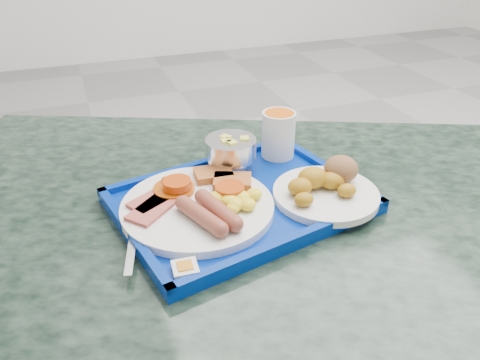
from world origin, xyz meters
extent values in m
plane|color=gray|center=(0.00, 0.00, 0.00)|extent=(6.00, 6.00, 0.00)
cylinder|color=slate|center=(-1.19, -0.69, 0.37)|extent=(0.11, 0.11, 0.68)
cube|color=black|center=(-1.19, -0.69, 0.73)|extent=(1.42, 1.21, 0.04)
cube|color=#032892|center=(-1.17, -0.69, 0.76)|extent=(0.47, 0.38, 0.01)
cube|color=#032892|center=(-1.20, -0.55, 0.77)|extent=(0.41, 0.10, 0.01)
cube|color=#032892|center=(-1.14, -0.83, 0.77)|extent=(0.41, 0.10, 0.01)
cube|color=#032892|center=(-0.97, -0.65, 0.77)|extent=(0.08, 0.30, 0.01)
cube|color=#032892|center=(-1.37, -0.73, 0.77)|extent=(0.08, 0.30, 0.01)
cylinder|color=white|center=(-1.25, -0.70, 0.77)|extent=(0.26, 0.26, 0.01)
cube|color=#D35B54|center=(-1.31, -0.66, 0.78)|extent=(0.10, 0.08, 0.01)
cube|color=#D35B54|center=(-1.32, -0.69, 0.78)|extent=(0.10, 0.09, 0.01)
cylinder|color=#BE4F07|center=(-1.28, -0.65, 0.78)|extent=(0.07, 0.07, 0.01)
sphere|color=#BE4F07|center=(-1.28, -0.62, 0.79)|extent=(0.01, 0.01, 0.01)
sphere|color=#BE4F07|center=(-1.29, -0.62, 0.79)|extent=(0.01, 0.01, 0.01)
sphere|color=#BE4F07|center=(-1.28, -0.67, 0.79)|extent=(0.01, 0.01, 0.01)
sphere|color=#BE4F07|center=(-1.27, -0.64, 0.79)|extent=(0.01, 0.01, 0.01)
sphere|color=#BE4F07|center=(-1.26, -0.62, 0.79)|extent=(0.01, 0.01, 0.01)
sphere|color=#BE4F07|center=(-1.26, -0.63, 0.79)|extent=(0.01, 0.01, 0.01)
sphere|color=#BE4F07|center=(-1.28, -0.63, 0.79)|extent=(0.01, 0.01, 0.01)
sphere|color=#BE4F07|center=(-1.26, -0.63, 0.79)|extent=(0.01, 0.01, 0.01)
sphere|color=#BE4F07|center=(-1.28, -0.63, 0.79)|extent=(0.01, 0.01, 0.01)
sphere|color=#BE4F07|center=(-1.26, -0.64, 0.79)|extent=(0.01, 0.01, 0.01)
sphere|color=#BE4F07|center=(-1.29, -0.66, 0.79)|extent=(0.01, 0.01, 0.01)
sphere|color=#BE4F07|center=(-1.26, -0.64, 0.79)|extent=(0.01, 0.01, 0.01)
sphere|color=#BE4F07|center=(-1.27, -0.65, 0.79)|extent=(0.01, 0.01, 0.01)
sphere|color=#BE4F07|center=(-1.26, -0.62, 0.79)|extent=(0.01, 0.01, 0.01)
cube|color=#A45A29|center=(-1.20, -0.62, 0.79)|extent=(0.07, 0.05, 0.01)
cube|color=#A45A29|center=(-1.17, -0.66, 0.79)|extent=(0.08, 0.07, 0.01)
cylinder|color=brown|center=(-1.26, -0.75, 0.79)|extent=(0.06, 0.10, 0.03)
cylinder|color=brown|center=(-1.23, -0.75, 0.79)|extent=(0.05, 0.10, 0.03)
ellipsoid|color=yellow|center=(-1.20, -0.74, 0.79)|extent=(0.02, 0.02, 0.02)
ellipsoid|color=yellow|center=(-1.19, -0.74, 0.79)|extent=(0.03, 0.03, 0.02)
ellipsoid|color=yellow|center=(-1.18, -0.74, 0.79)|extent=(0.03, 0.03, 0.02)
ellipsoid|color=yellow|center=(-1.19, -0.69, 0.79)|extent=(0.03, 0.03, 0.02)
ellipsoid|color=yellow|center=(-1.20, -0.72, 0.79)|extent=(0.03, 0.03, 0.02)
ellipsoid|color=yellow|center=(-1.22, -0.71, 0.79)|extent=(0.03, 0.03, 0.02)
ellipsoid|color=yellow|center=(-1.15, -0.72, 0.79)|extent=(0.03, 0.03, 0.02)
ellipsoid|color=yellow|center=(-1.19, -0.69, 0.79)|extent=(0.02, 0.02, 0.01)
ellipsoid|color=yellow|center=(-1.18, -0.72, 0.79)|extent=(0.03, 0.03, 0.02)
ellipsoid|color=yellow|center=(-1.19, -0.70, 0.79)|extent=(0.03, 0.03, 0.02)
ellipsoid|color=yellow|center=(-1.19, -0.72, 0.79)|extent=(0.02, 0.02, 0.01)
cylinder|color=#AB2F04|center=(-1.27, -0.65, 0.80)|extent=(0.05, 0.05, 0.01)
cylinder|color=#AB2F04|center=(-1.19, -0.70, 0.80)|extent=(0.05, 0.05, 0.01)
cylinder|color=white|center=(-1.02, -0.74, 0.77)|extent=(0.19, 0.19, 0.01)
ellipsoid|color=#AA7614|center=(-1.00, -0.76, 0.79)|extent=(0.03, 0.03, 0.02)
ellipsoid|color=#AA7614|center=(-1.01, -0.73, 0.79)|extent=(0.04, 0.04, 0.03)
ellipsoid|color=#AA7614|center=(-1.04, -0.71, 0.80)|extent=(0.05, 0.05, 0.04)
ellipsoid|color=#AA7614|center=(-1.07, -0.73, 0.79)|extent=(0.04, 0.04, 0.03)
ellipsoid|color=#AA7614|center=(-1.08, -0.76, 0.79)|extent=(0.03, 0.03, 0.02)
ellipsoid|color=brown|center=(-0.98, -0.71, 0.80)|extent=(0.06, 0.06, 0.05)
cylinder|color=silver|center=(-1.15, -0.58, 0.77)|extent=(0.06, 0.06, 0.01)
cylinder|color=silver|center=(-1.15, -0.58, 0.78)|extent=(0.02, 0.02, 0.02)
cylinder|color=silver|center=(-1.15, -0.58, 0.81)|extent=(0.10, 0.10, 0.04)
cube|color=#FCF960|center=(-1.15, -0.57, 0.83)|extent=(0.02, 0.02, 0.01)
cube|color=#FCF960|center=(-1.15, -0.60, 0.83)|extent=(0.02, 0.02, 0.01)
cube|color=#FCF960|center=(-1.16, -0.59, 0.83)|extent=(0.02, 0.02, 0.01)
cube|color=#FCF960|center=(-1.12, -0.59, 0.83)|extent=(0.02, 0.02, 0.01)
cylinder|color=white|center=(-1.04, -0.56, 0.81)|extent=(0.07, 0.07, 0.09)
cylinder|color=#E25B0C|center=(-1.04, -0.56, 0.85)|extent=(0.06, 0.06, 0.01)
cube|color=silver|center=(-1.35, -0.73, 0.77)|extent=(0.02, 0.12, 0.00)
ellipsoid|color=silver|center=(-1.35, -0.65, 0.77)|extent=(0.03, 0.04, 0.01)
cube|color=silver|center=(-1.36, -0.74, 0.77)|extent=(0.05, 0.17, 0.00)
cube|color=white|center=(-1.31, -0.84, 0.77)|extent=(0.04, 0.04, 0.01)
cube|color=orange|center=(-1.31, -0.84, 0.78)|extent=(0.02, 0.02, 0.00)
camera|label=1|loc=(-1.41, -1.34, 1.21)|focal=35.00mm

